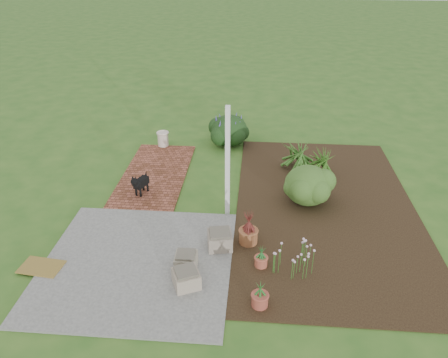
# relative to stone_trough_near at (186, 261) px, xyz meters

# --- Properties ---
(ground) EXTENTS (80.00, 80.00, 0.00)m
(ground) POSITION_rel_stone_trough_near_xyz_m (0.32, 1.81, -0.17)
(ground) COLOR #2D5C1D
(ground) RESTS_ON ground
(concrete_patio) EXTENTS (3.50, 3.50, 0.04)m
(concrete_patio) POSITION_rel_stone_trough_near_xyz_m (-0.93, 0.06, -0.15)
(concrete_patio) COLOR #5C5C5A
(concrete_patio) RESTS_ON ground
(brick_path) EXTENTS (1.60, 3.50, 0.04)m
(brick_path) POSITION_rel_stone_trough_near_xyz_m (-1.38, 3.56, -0.15)
(brick_path) COLOR brown
(brick_path) RESTS_ON ground
(garden_bed) EXTENTS (4.00, 7.00, 0.03)m
(garden_bed) POSITION_rel_stone_trough_near_xyz_m (2.82, 2.31, -0.16)
(garden_bed) COLOR black
(garden_bed) RESTS_ON ground
(veranda_post) EXTENTS (0.10, 0.10, 2.50)m
(veranda_post) POSITION_rel_stone_trough_near_xyz_m (0.62, 1.91, 1.08)
(veranda_post) COLOR white
(veranda_post) RESTS_ON ground
(stone_trough_near) EXTENTS (0.40, 0.40, 0.27)m
(stone_trough_near) POSITION_rel_stone_trough_near_xyz_m (0.00, 0.00, 0.00)
(stone_trough_near) COLOR gray
(stone_trough_near) RESTS_ON concrete_patio
(stone_trough_mid) EXTENTS (0.57, 0.57, 0.29)m
(stone_trough_mid) POSITION_rel_stone_trough_near_xyz_m (0.08, -0.48, 0.01)
(stone_trough_mid) COLOR gray
(stone_trough_mid) RESTS_ON concrete_patio
(stone_trough_far) EXTENTS (0.54, 0.54, 0.31)m
(stone_trough_far) POSITION_rel_stone_trough_near_xyz_m (0.56, 0.65, 0.02)
(stone_trough_far) COLOR gray
(stone_trough_far) RESTS_ON concrete_patio
(coir_doormat) EXTENTS (0.81, 0.57, 0.02)m
(coir_doormat) POSITION_rel_stone_trough_near_xyz_m (-2.66, -0.23, -0.12)
(coir_doormat) COLOR brown
(coir_doormat) RESTS_ON concrete_patio
(black_dog) EXTENTS (0.33, 0.59, 0.52)m
(black_dog) POSITION_rel_stone_trough_near_xyz_m (-1.48, 2.51, 0.18)
(black_dog) COLOR black
(black_dog) RESTS_ON brick_path
(cream_ceramic_urn) EXTENTS (0.38, 0.38, 0.41)m
(cream_ceramic_urn) POSITION_rel_stone_trough_near_xyz_m (-1.52, 5.29, 0.07)
(cream_ceramic_urn) COLOR beige
(cream_ceramic_urn) RESTS_ON brick_path
(evergreen_shrub) EXTENTS (1.41, 1.41, 0.91)m
(evergreen_shrub) POSITION_rel_stone_trough_near_xyz_m (2.40, 2.52, 0.31)
(evergreen_shrub) COLOR #1A3C12
(evergreen_shrub) RESTS_ON garden_bed
(agapanthus_clump_back) EXTENTS (1.05, 1.05, 0.88)m
(agapanthus_clump_back) POSITION_rel_stone_trough_near_xyz_m (2.84, 3.86, 0.30)
(agapanthus_clump_back) COLOR #214214
(agapanthus_clump_back) RESTS_ON garden_bed
(agapanthus_clump_front) EXTENTS (1.15, 1.15, 0.91)m
(agapanthus_clump_front) POSITION_rel_stone_trough_near_xyz_m (2.25, 4.18, 0.31)
(agapanthus_clump_front) COLOR #123E0E
(agapanthus_clump_front) RESTS_ON garden_bed
(pink_flower_patch) EXTENTS (1.07, 1.07, 0.55)m
(pink_flower_patch) POSITION_rel_stone_trough_near_xyz_m (1.93, 0.20, 0.13)
(pink_flower_patch) COLOR #113D0F
(pink_flower_patch) RESTS_ON garden_bed
(terracotta_pot_bronze) EXTENTS (0.48, 0.48, 0.30)m
(terracotta_pot_bronze) POSITION_rel_stone_trough_near_xyz_m (1.11, 0.85, 0.01)
(terracotta_pot_bronze) COLOR #945732
(terracotta_pot_bronze) RESTS_ON garden_bed
(terracotta_pot_small_left) EXTENTS (0.27, 0.27, 0.20)m
(terracotta_pot_small_left) POSITION_rel_stone_trough_near_xyz_m (1.37, 0.16, -0.04)
(terracotta_pot_small_left) COLOR #A84F38
(terracotta_pot_small_left) RESTS_ON garden_bed
(terracotta_pot_small_right) EXTENTS (0.33, 0.33, 0.23)m
(terracotta_pot_small_right) POSITION_rel_stone_trough_near_xyz_m (1.36, -0.84, -0.03)
(terracotta_pot_small_right) COLOR #994333
(terracotta_pot_small_right) RESTS_ON garden_bed
(purple_flowering_bush) EXTENTS (1.13, 1.13, 0.91)m
(purple_flowering_bush) POSITION_rel_stone_trough_near_xyz_m (0.39, 5.65, 0.28)
(purple_flowering_bush) COLOR black
(purple_flowering_bush) RESTS_ON ground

